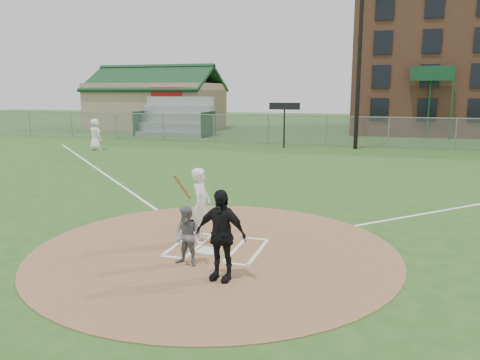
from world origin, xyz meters
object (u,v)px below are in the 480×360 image
(catcher, at_px, (187,236))
(umpire, at_px, (221,235))
(home_plate, at_px, (208,251))
(ondeck_player, at_px, (95,135))
(batter_at_plate, at_px, (201,205))

(catcher, relative_size, umpire, 0.71)
(home_plate, xyz_separation_m, catcher, (-0.11, -0.91, 0.62))
(home_plate, height_order, catcher, catcher)
(ondeck_player, bearing_deg, catcher, 151.91)
(umpire, bearing_deg, batter_at_plate, 128.11)
(ondeck_player, xyz_separation_m, batter_at_plate, (13.08, -15.22, -0.04))
(umpire, height_order, batter_at_plate, batter_at_plate)
(catcher, bearing_deg, umpire, -19.19)
(home_plate, bearing_deg, batter_at_plate, 123.92)
(ondeck_player, bearing_deg, home_plate, 153.72)
(catcher, bearing_deg, home_plate, 93.00)
(catcher, xyz_separation_m, ondeck_player, (-13.37, 16.72, 0.32))
(catcher, xyz_separation_m, batter_at_plate, (-0.29, 1.50, 0.28))
(home_plate, relative_size, ondeck_player, 0.24)
(catcher, relative_size, batter_at_plate, 0.69)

